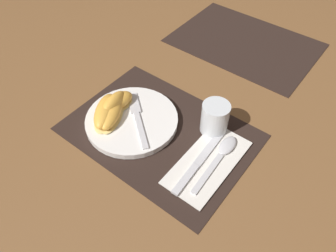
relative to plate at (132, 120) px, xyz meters
name	(u,v)px	position (x,y,z in m)	size (l,w,h in m)	color
ground_plane	(160,132)	(0.08, 0.02, -0.01)	(3.00, 3.00, 0.00)	brown
placemat	(160,132)	(0.08, 0.02, -0.01)	(0.46, 0.33, 0.00)	black
placemat_far	(245,42)	(0.05, 0.50, -0.01)	(0.46, 0.33, 0.00)	black
plate	(132,120)	(0.00, 0.00, 0.00)	(0.24, 0.24, 0.02)	white
juice_glass	(215,119)	(0.18, 0.11, 0.03)	(0.07, 0.07, 0.08)	silver
napkin	(208,162)	(0.22, 0.01, -0.01)	(0.11, 0.23, 0.00)	white
knife	(200,160)	(0.21, 0.00, 0.00)	(0.03, 0.23, 0.01)	silver
spoon	(222,152)	(0.24, 0.05, 0.00)	(0.04, 0.19, 0.01)	silver
fork	(137,115)	(0.01, 0.01, 0.01)	(0.17, 0.14, 0.00)	silver
citrus_wedge_0	(117,102)	(-0.06, 0.01, 0.02)	(0.07, 0.10, 0.04)	#F4DB84
citrus_wedge_1	(114,105)	(-0.05, -0.01, 0.03)	(0.05, 0.10, 0.05)	#F4DB84
citrus_wedge_2	(111,113)	(-0.04, -0.03, 0.02)	(0.11, 0.14, 0.03)	#F4DB84
citrus_wedge_3	(105,112)	(-0.06, -0.04, 0.02)	(0.11, 0.14, 0.04)	#F4DB84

